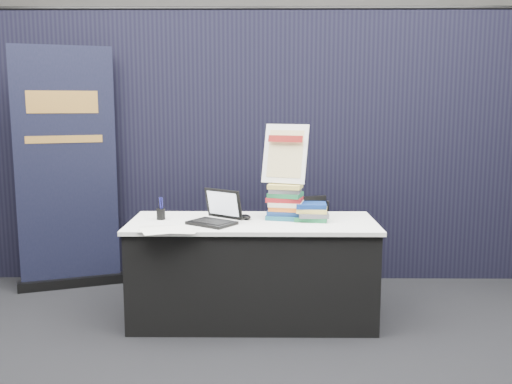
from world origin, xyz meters
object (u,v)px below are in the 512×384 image
at_px(book_stack_short, 312,212).
at_px(stacking_chair, 306,246).
at_px(pullup_banner, 67,183).
at_px(info_sign, 285,154).
at_px(laptop, 212,215).
at_px(book_stack_tall, 285,201).
at_px(display_table, 253,270).

height_order(book_stack_short, stacking_chair, book_stack_short).
bearing_deg(book_stack_short, pullup_banner, 160.25).
distance_m(info_sign, stacking_chair, 0.81).
height_order(laptop, book_stack_short, laptop).
bearing_deg(info_sign, pullup_banner, -178.71).
relative_size(book_stack_tall, stacking_chair, 0.33).
relative_size(display_table, laptop, 4.45).
bearing_deg(display_table, book_stack_tall, 18.70).
bearing_deg(book_stack_tall, stacking_chair, 55.06).
xyz_separation_m(display_table, laptop, (-0.29, -0.08, 0.43)).
xyz_separation_m(display_table, pullup_banner, (-1.61, 0.75, 0.55)).
relative_size(info_sign, stacking_chair, 0.53).
relative_size(book_stack_short, pullup_banner, 0.12).
distance_m(display_table, stacking_chair, 0.55).
xyz_separation_m(display_table, info_sign, (0.24, 0.11, 0.85)).
height_order(book_stack_tall, pullup_banner, pullup_banner).
relative_size(info_sign, pullup_banner, 0.22).
bearing_deg(book_stack_short, info_sign, 154.51).
xyz_separation_m(book_stack_short, pullup_banner, (-2.05, 0.74, 0.11)).
bearing_deg(laptop, display_table, 51.08).
bearing_deg(laptop, stacking_chair, 65.86).
xyz_separation_m(laptop, pullup_banner, (-1.32, 0.84, 0.12)).
xyz_separation_m(laptop, book_stack_short, (0.73, 0.10, 0.01)).
distance_m(display_table, pullup_banner, 1.86).
bearing_deg(stacking_chair, info_sign, -148.70).
height_order(book_stack_tall, info_sign, info_sign).
distance_m(book_stack_short, info_sign, 0.47).
distance_m(laptop, info_sign, 0.70).
bearing_deg(display_table, book_stack_short, 2.15).
height_order(display_table, pullup_banner, pullup_banner).
distance_m(laptop, book_stack_short, 0.73).
bearing_deg(stacking_chair, book_stack_short, -107.36).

